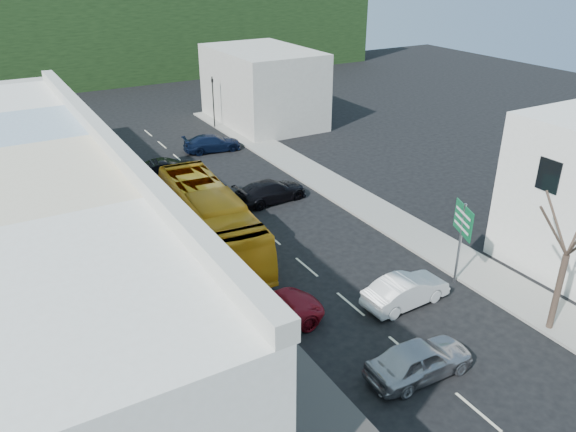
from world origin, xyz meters
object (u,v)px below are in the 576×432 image
(car_white, at_px, (406,291))
(car_red, at_px, (265,315))
(direction_sign, at_px, (460,244))
(car_silver, at_px, (419,361))
(bus, at_px, (210,221))
(traffic_signal, at_px, (213,103))
(street_tree, at_px, (566,255))
(pedestrian_left, at_px, (217,324))

(car_white, xyz_separation_m, car_red, (-6.72, 1.63, 0.00))
(direction_sign, bearing_deg, car_silver, -122.89)
(bus, distance_m, traffic_signal, 23.72)
(street_tree, bearing_deg, direction_sign, 97.87)
(car_silver, height_order, traffic_signal, traffic_signal)
(bus, relative_size, car_silver, 2.64)
(car_silver, height_order, street_tree, street_tree)
(car_silver, bearing_deg, traffic_signal, -8.73)
(pedestrian_left, distance_m, traffic_signal, 32.69)
(bus, bearing_deg, car_white, -55.82)
(bus, distance_m, car_red, 8.50)
(direction_sign, bearing_deg, car_white, -153.11)
(bus, distance_m, direction_sign, 13.46)
(street_tree, bearing_deg, car_silver, 174.62)
(car_white, distance_m, direction_sign, 3.83)
(car_red, distance_m, direction_sign, 10.43)
(car_silver, relative_size, car_red, 0.96)
(direction_sign, bearing_deg, car_red, -165.04)
(bus, xyz_separation_m, pedestrian_left, (-3.25, -8.35, -0.55))
(car_white, bearing_deg, car_red, 73.69)
(direction_sign, distance_m, traffic_signal, 31.49)
(car_silver, relative_size, street_tree, 0.58)
(car_red, height_order, direction_sign, direction_sign)
(car_red, relative_size, direction_sign, 1.06)
(pedestrian_left, height_order, traffic_signal, traffic_signal)
(pedestrian_left, bearing_deg, traffic_signal, -22.70)
(direction_sign, relative_size, traffic_signal, 0.90)
(car_white, distance_m, pedestrian_left, 9.14)
(bus, xyz_separation_m, car_silver, (2.87, -14.15, -0.85))
(pedestrian_left, distance_m, direction_sign, 12.63)
(pedestrian_left, xyz_separation_m, direction_sign, (12.50, -1.41, 1.18))
(car_silver, distance_m, car_white, 5.01)
(traffic_signal, bearing_deg, bus, 47.54)
(car_silver, relative_size, pedestrian_left, 2.59)
(bus, distance_m, street_tree, 17.99)
(direction_sign, distance_m, street_tree, 5.36)
(bus, height_order, traffic_signal, traffic_signal)
(car_silver, bearing_deg, direction_sign, -53.73)
(car_silver, xyz_separation_m, direction_sign, (6.37, 4.39, 1.48))
(bus, xyz_separation_m, car_white, (5.72, -10.03, -0.85))
(car_red, distance_m, pedestrian_left, 2.28)
(direction_sign, height_order, traffic_signal, traffic_signal)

